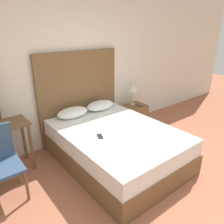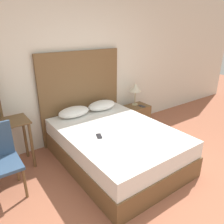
{
  "view_description": "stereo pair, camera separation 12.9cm",
  "coord_description": "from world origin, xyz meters",
  "px_view_note": "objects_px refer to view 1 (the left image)",
  "views": [
    {
      "loc": [
        -1.81,
        -0.99,
        2.04
      ],
      "look_at": [
        0.1,
        1.44,
        0.82
      ],
      "focal_mm": 35.0,
      "sensor_mm": 36.0,
      "label": 1
    },
    {
      "loc": [
        -1.71,
        -1.06,
        2.04
      ],
      "look_at": [
        0.1,
        1.44,
        0.82
      ],
      "focal_mm": 35.0,
      "sensor_mm": 36.0,
      "label": 2
    }
  ],
  "objects_px": {
    "table_lamp": "(133,88)",
    "phone_on_nightstand": "(140,106)",
    "nightstand": "(134,116)",
    "phone_on_bed": "(100,136)",
    "bed": "(116,145)"
  },
  "relations": [
    {
      "from": "bed",
      "to": "table_lamp",
      "type": "height_order",
      "value": "table_lamp"
    },
    {
      "from": "table_lamp",
      "to": "phone_on_bed",
      "type": "bearing_deg",
      "value": -148.55
    },
    {
      "from": "table_lamp",
      "to": "phone_on_nightstand",
      "type": "relative_size",
      "value": 3.1
    },
    {
      "from": "nightstand",
      "to": "table_lamp",
      "type": "bearing_deg",
      "value": 93.78
    },
    {
      "from": "nightstand",
      "to": "table_lamp",
      "type": "relative_size",
      "value": 1.01
    },
    {
      "from": "bed",
      "to": "phone_on_nightstand",
      "type": "relative_size",
      "value": 13.63
    },
    {
      "from": "phone_on_bed",
      "to": "nightstand",
      "type": "xyz_separation_m",
      "value": [
        1.49,
        0.84,
        -0.34
      ]
    },
    {
      "from": "bed",
      "to": "nightstand",
      "type": "distance_m",
      "value": 1.4
    },
    {
      "from": "bed",
      "to": "phone_on_nightstand",
      "type": "height_order",
      "value": "bed"
    },
    {
      "from": "phone_on_nightstand",
      "to": "bed",
      "type": "bearing_deg",
      "value": -150.01
    },
    {
      "from": "bed",
      "to": "phone_on_bed",
      "type": "distance_m",
      "value": 0.45
    },
    {
      "from": "nightstand",
      "to": "phone_on_nightstand",
      "type": "distance_m",
      "value": 0.26
    },
    {
      "from": "phone_on_bed",
      "to": "phone_on_nightstand",
      "type": "bearing_deg",
      "value": 25.66
    },
    {
      "from": "phone_on_bed",
      "to": "table_lamp",
      "type": "distance_m",
      "value": 1.77
    },
    {
      "from": "table_lamp",
      "to": "phone_on_nightstand",
      "type": "bearing_deg",
      "value": -72.15
    }
  ]
}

